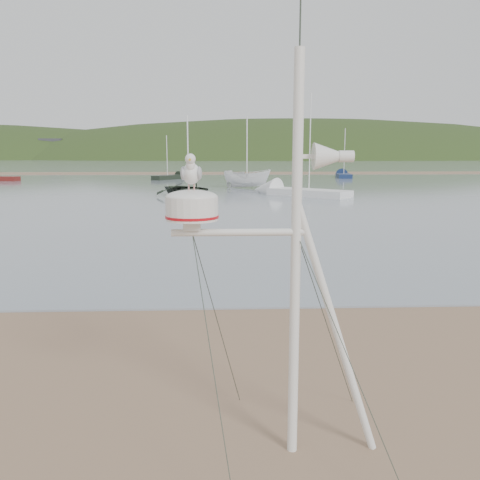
{
  "coord_description": "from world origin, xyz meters",
  "views": [
    {
      "loc": [
        2.26,
        -6.45,
        3.36
      ],
      "look_at": [
        2.58,
        1.0,
        2.05
      ],
      "focal_mm": 38.0,
      "sensor_mm": 36.0,
      "label": 1
    }
  ],
  "objects_px": {
    "sailboat_white_near": "(283,191)",
    "boat_white": "(247,163)",
    "sailboat_dark_mid": "(175,177)",
    "mast_rig": "(289,345)",
    "boat_dark": "(188,162)",
    "sailboat_blue_far": "(342,175)"
  },
  "relations": [
    {
      "from": "sailboat_dark_mid",
      "to": "sailboat_blue_far",
      "type": "bearing_deg",
      "value": 10.25
    },
    {
      "from": "mast_rig",
      "to": "sailboat_white_near",
      "type": "xyz_separation_m",
      "value": [
        4.2,
        33.89,
        -0.98
      ]
    },
    {
      "from": "boat_white",
      "to": "sailboat_dark_mid",
      "type": "xyz_separation_m",
      "value": [
        -7.78,
        15.35,
        -1.95
      ]
    },
    {
      "from": "sailboat_dark_mid",
      "to": "sailboat_white_near",
      "type": "height_order",
      "value": "sailboat_white_near"
    },
    {
      "from": "boat_dark",
      "to": "sailboat_white_near",
      "type": "xyz_separation_m",
      "value": [
        7.15,
        1.96,
        -2.25
      ]
    },
    {
      "from": "boat_dark",
      "to": "sailboat_blue_far",
      "type": "relative_size",
      "value": 0.74
    },
    {
      "from": "boat_white",
      "to": "sailboat_dark_mid",
      "type": "bearing_deg",
      "value": 47.25
    },
    {
      "from": "sailboat_blue_far",
      "to": "sailboat_white_near",
      "type": "bearing_deg",
      "value": -112.89
    },
    {
      "from": "boat_dark",
      "to": "sailboat_dark_mid",
      "type": "height_order",
      "value": "sailboat_dark_mid"
    },
    {
      "from": "boat_dark",
      "to": "sailboat_white_near",
      "type": "relative_size",
      "value": 0.61
    },
    {
      "from": "sailboat_white_near",
      "to": "sailboat_dark_mid",
      "type": "bearing_deg",
      "value": 114.7
    },
    {
      "from": "sailboat_dark_mid",
      "to": "mast_rig",
      "type": "bearing_deg",
      "value": -83.91
    },
    {
      "from": "boat_dark",
      "to": "sailboat_dark_mid",
      "type": "distance_m",
      "value": 24.38
    },
    {
      "from": "boat_dark",
      "to": "sailboat_white_near",
      "type": "height_order",
      "value": "sailboat_white_near"
    },
    {
      "from": "boat_white",
      "to": "sailboat_white_near",
      "type": "bearing_deg",
      "value": -140.14
    },
    {
      "from": "sailboat_white_near",
      "to": "mast_rig",
      "type": "bearing_deg",
      "value": -97.07
    },
    {
      "from": "sailboat_blue_far",
      "to": "sailboat_dark_mid",
      "type": "relative_size",
      "value": 1.24
    },
    {
      "from": "boat_dark",
      "to": "sailboat_white_near",
      "type": "distance_m",
      "value": 7.74
    },
    {
      "from": "mast_rig",
      "to": "boat_white",
      "type": "height_order",
      "value": "mast_rig"
    },
    {
      "from": "mast_rig",
      "to": "sailboat_blue_far",
      "type": "xyz_separation_m",
      "value": [
        15.16,
        59.85,
        -0.98
      ]
    },
    {
      "from": "boat_white",
      "to": "sailboat_blue_far",
      "type": "height_order",
      "value": "sailboat_blue_far"
    },
    {
      "from": "sailboat_white_near",
      "to": "boat_white",
      "type": "bearing_deg",
      "value": 109.5
    }
  ]
}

